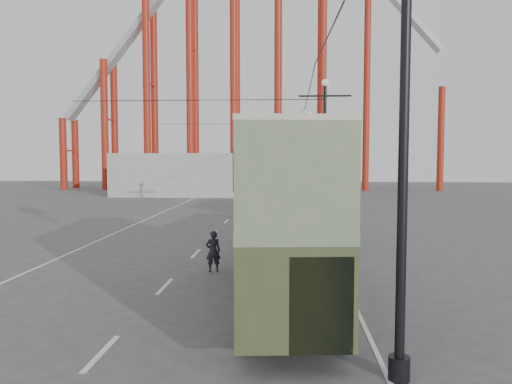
# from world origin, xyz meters

# --- Properties ---
(ground) EXTENTS (160.00, 160.00, 0.00)m
(ground) POSITION_xyz_m (0.00, 0.00, 0.00)
(ground) COLOR #49494B
(ground) RESTS_ON ground
(road_markings) EXTENTS (12.52, 120.00, 0.01)m
(road_markings) POSITION_xyz_m (-0.86, 19.70, 0.01)
(road_markings) COLOR silver
(road_markings) RESTS_ON ground
(lamp_post_mid) EXTENTS (3.20, 0.44, 9.32)m
(lamp_post_mid) POSITION_xyz_m (5.60, 18.00, 4.68)
(lamp_post_mid) COLOR black
(lamp_post_mid) RESTS_ON ground
(lamp_post_far) EXTENTS (3.20, 0.44, 9.32)m
(lamp_post_far) POSITION_xyz_m (5.60, 40.00, 4.68)
(lamp_post_far) COLOR black
(lamp_post_far) RESTS_ON ground
(lamp_post_distant) EXTENTS (3.20, 0.44, 9.32)m
(lamp_post_distant) POSITION_xyz_m (5.60, 62.00, 4.68)
(lamp_post_distant) COLOR black
(lamp_post_distant) RESTS_ON ground
(roller_coaster) EXTENTS (52.95, 5.00, 55.48)m
(roller_coaster) POSITION_xyz_m (-2.49, 56.89, 22.92)
(roller_coaster) COLOR maroon
(roller_coaster) RESTS_ON ground
(fairground_shed) EXTENTS (22.00, 10.00, 5.00)m
(fairground_shed) POSITION_xyz_m (-6.00, 47.00, 2.50)
(fairground_shed) COLOR #9D9D98
(fairground_shed) RESTS_ON ground
(double_decker_bus) EXTENTS (3.45, 10.25, 5.40)m
(double_decker_bus) POSITION_xyz_m (3.04, 1.79, 3.03)
(double_decker_bus) COLOR #374022
(double_decker_bus) RESTS_ON ground
(single_decker_green) EXTENTS (3.54, 10.38, 2.88)m
(single_decker_green) POSITION_xyz_m (3.53, 12.81, 1.62)
(single_decker_green) COLOR #667858
(single_decker_green) RESTS_ON ground
(single_decker_cream) EXTENTS (3.72, 10.05, 3.05)m
(single_decker_cream) POSITION_xyz_m (3.30, 27.41, 1.72)
(single_decker_cream) COLOR beige
(single_decker_cream) RESTS_ON ground
(pedestrian) EXTENTS (0.69, 0.56, 1.64)m
(pedestrian) POSITION_xyz_m (0.37, 6.39, 0.82)
(pedestrian) COLOR black
(pedestrian) RESTS_ON ground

